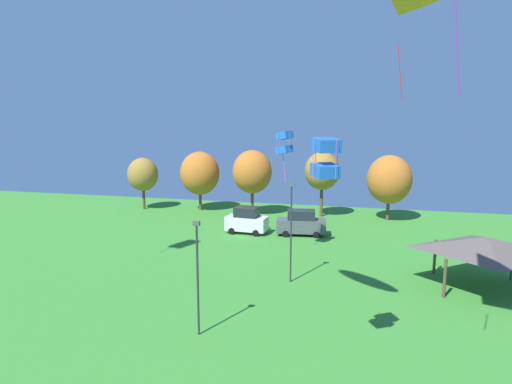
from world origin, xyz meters
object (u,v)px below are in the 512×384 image
(park_pavilion, at_px, (486,244))
(treeline_tree_2, at_px, (252,172))
(treeline_tree_1, at_px, (200,173))
(light_post_0, at_px, (291,228))
(kite_flying_3, at_px, (325,158))
(kite_flying_2, at_px, (284,143))
(kite_flying_4, at_px, (387,15))
(treeline_tree_3, at_px, (322,171))
(parked_car_second_from_left, at_px, (301,223))
(light_post_2, at_px, (198,272))
(treeline_tree_0, at_px, (143,175))
(treeline_tree_4, at_px, (389,180))
(parked_car_leftmost, at_px, (247,220))

(park_pavilion, height_order, treeline_tree_2, treeline_tree_2)
(treeline_tree_1, bearing_deg, light_post_0, -55.47)
(kite_flying_3, distance_m, park_pavilion, 17.96)
(kite_flying_2, relative_size, treeline_tree_1, 0.57)
(park_pavilion, height_order, treeline_tree_1, treeline_tree_1)
(kite_flying_2, bearing_deg, kite_flying_4, -43.57)
(park_pavilion, distance_m, treeline_tree_3, 23.63)
(kite_flying_2, height_order, parked_car_second_from_left, kite_flying_2)
(park_pavilion, height_order, treeline_tree_3, treeline_tree_3)
(kite_flying_2, height_order, treeline_tree_2, kite_flying_2)
(kite_flying_4, height_order, light_post_2, kite_flying_4)
(kite_flying_3, relative_size, light_post_2, 0.27)
(treeline_tree_1, relative_size, treeline_tree_3, 0.96)
(treeline_tree_2, bearing_deg, park_pavilion, -41.71)
(kite_flying_3, bearing_deg, treeline_tree_0, 128.11)
(parked_car_second_from_left, height_order, treeline_tree_2, treeline_tree_2)
(kite_flying_4, relative_size, park_pavilion, 0.74)
(parked_car_second_from_left, xyz_separation_m, light_post_2, (-2.38, -21.60, 2.29))
(kite_flying_3, xyz_separation_m, light_post_2, (-6.76, 2.75, -6.38))
(kite_flying_2, distance_m, treeline_tree_3, 16.91)
(kite_flying_3, distance_m, light_post_2, 9.69)
(park_pavilion, bearing_deg, treeline_tree_3, 123.31)
(park_pavilion, xyz_separation_m, treeline_tree_1, (-27.78, 19.74, 1.49))
(treeline_tree_4, bearing_deg, kite_flying_4, -94.14)
(kite_flying_2, distance_m, treeline_tree_4, 19.10)
(treeline_tree_1, distance_m, treeline_tree_3, 14.88)
(light_post_0, bearing_deg, parked_car_leftmost, 117.83)
(treeline_tree_0, bearing_deg, light_post_2, -57.85)
(kite_flying_2, distance_m, kite_flying_4, 12.64)
(park_pavilion, distance_m, treeline_tree_4, 20.37)
(parked_car_second_from_left, xyz_separation_m, park_pavilion, (13.96, -10.78, 1.86))
(kite_flying_4, bearing_deg, kite_flying_2, 136.43)
(parked_car_second_from_left, distance_m, treeline_tree_4, 12.63)
(kite_flying_3, xyz_separation_m, kite_flying_4, (2.40, 10.09, 7.41))
(kite_flying_3, relative_size, parked_car_leftmost, 0.39)
(treeline_tree_0, xyz_separation_m, treeline_tree_1, (7.10, 1.05, 0.24))
(park_pavilion, bearing_deg, treeline_tree_0, 151.82)
(treeline_tree_0, relative_size, treeline_tree_2, 0.84)
(treeline_tree_1, bearing_deg, treeline_tree_3, -0.29)
(parked_car_second_from_left, height_order, treeline_tree_0, treeline_tree_0)
(light_post_0, bearing_deg, treeline_tree_0, 136.88)
(light_post_0, bearing_deg, kite_flying_2, 105.69)
(kite_flying_3, xyz_separation_m, parked_car_second_from_left, (-4.37, 24.35, -8.67))
(light_post_0, relative_size, light_post_2, 1.13)
(kite_flying_4, distance_m, treeline_tree_4, 26.38)
(parked_car_second_from_left, distance_m, treeline_tree_1, 16.81)
(light_post_0, bearing_deg, kite_flying_4, -15.38)
(treeline_tree_4, bearing_deg, kite_flying_3, -97.00)
(kite_flying_3, height_order, treeline_tree_4, kite_flying_3)
(kite_flying_2, height_order, treeline_tree_4, kite_flying_2)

